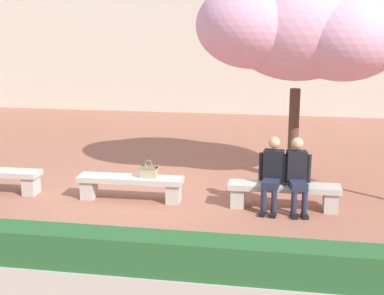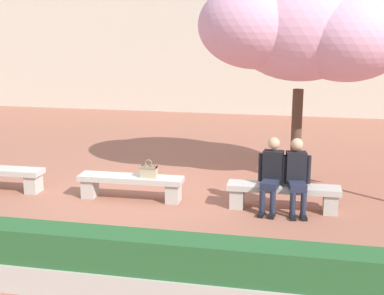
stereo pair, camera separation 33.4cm
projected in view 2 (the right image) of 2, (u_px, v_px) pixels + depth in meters
name	position (u px, v px, depth m)	size (l,w,h in m)	color
ground_plane	(131.00, 199.00, 9.98)	(100.00, 100.00, 0.00)	#9E604C
building_facade	(226.00, 8.00, 20.42)	(28.00, 4.00, 7.50)	beige
stone_bench_near_west	(131.00, 183.00, 9.91)	(1.96, 0.46, 0.45)	#BCB7AD
stone_bench_center	(283.00, 193.00, 9.35)	(1.96, 0.46, 0.45)	#BCB7AD
person_seated_left	(272.00, 172.00, 9.25)	(0.51, 0.71, 1.29)	black
person_seated_right	(297.00, 173.00, 9.17)	(0.50, 0.72, 1.29)	black
handbag	(149.00, 171.00, 9.76)	(0.30, 0.15, 0.34)	tan
cherry_tree_main	(303.00, 29.00, 10.34)	(4.03, 2.75, 4.21)	#513828
planter_hedge_foreground	(42.00, 258.00, 6.59)	(11.50, 0.50, 0.80)	#BCB7AD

